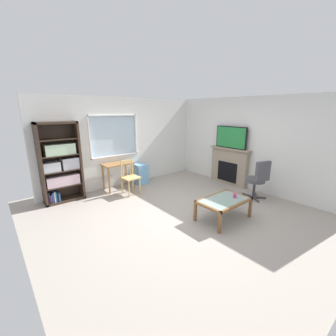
% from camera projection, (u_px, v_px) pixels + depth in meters
% --- Properties ---
extents(ground, '(5.91, 5.99, 0.02)m').
position_uv_depth(ground, '(181.00, 211.00, 4.91)').
color(ground, '#9E9389').
extents(wall_back_with_window, '(4.91, 0.15, 2.52)m').
position_uv_depth(wall_back_with_window, '(125.00, 143.00, 6.48)').
color(wall_back_with_window, silver).
rests_on(wall_back_with_window, ground).
extents(wall_right, '(0.12, 5.19, 2.52)m').
position_uv_depth(wall_right, '(248.00, 144.00, 6.13)').
color(wall_right, silver).
rests_on(wall_right, ground).
extents(bookshelf, '(0.90, 0.38, 1.92)m').
position_uv_depth(bookshelf, '(60.00, 165.00, 5.23)').
color(bookshelf, '#38281E').
rests_on(bookshelf, ground).
extents(desk_under_window, '(0.83, 0.48, 0.75)m').
position_uv_depth(desk_under_window, '(118.00, 168.00, 6.10)').
color(desk_under_window, olive).
rests_on(desk_under_window, ground).
extents(wooden_chair, '(0.45, 0.43, 0.90)m').
position_uv_depth(wooden_chair, '(130.00, 177.00, 5.80)').
color(wooden_chair, tan).
rests_on(wooden_chair, ground).
extents(plastic_drawer_unit, '(0.35, 0.40, 0.60)m').
position_uv_depth(plastic_drawer_unit, '(140.00, 174.00, 6.68)').
color(plastic_drawer_unit, '#72ADDB').
rests_on(plastic_drawer_unit, ground).
extents(fireplace, '(0.26, 1.29, 1.09)m').
position_uv_depth(fireplace, '(229.00, 166.00, 6.56)').
color(fireplace, gray).
rests_on(fireplace, ground).
extents(tv, '(0.06, 1.00, 0.63)m').
position_uv_depth(tv, '(231.00, 137.00, 6.33)').
color(tv, black).
rests_on(tv, fireplace).
extents(office_chair, '(0.58, 0.61, 1.00)m').
position_uv_depth(office_chair, '(258.00, 178.00, 5.39)').
color(office_chair, '#4C4C51').
rests_on(office_chair, ground).
extents(coffee_table, '(1.05, 0.66, 0.43)m').
position_uv_depth(coffee_table, '(224.00, 202.00, 4.45)').
color(coffee_table, '#8C9E99').
rests_on(coffee_table, ground).
extents(sippy_cup, '(0.07, 0.07, 0.09)m').
position_uv_depth(sippy_cup, '(235.00, 195.00, 4.51)').
color(sippy_cup, '#DB3D84').
rests_on(sippy_cup, coffee_table).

